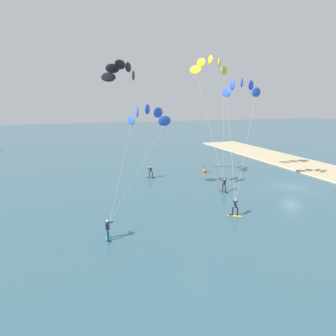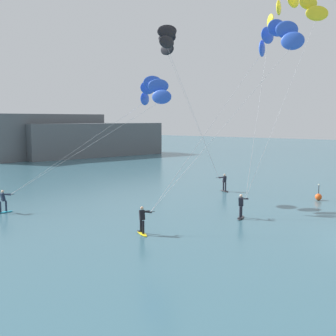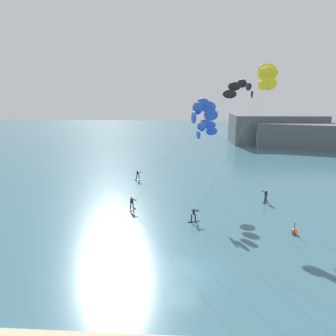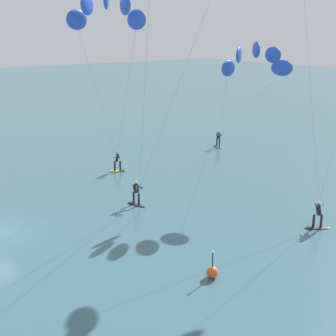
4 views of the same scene
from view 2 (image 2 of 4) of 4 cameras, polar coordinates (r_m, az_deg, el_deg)
name	(u,v)px [view 2 (image 2 of 4)]	position (r m, az deg, el deg)	size (l,w,h in m)	color
kitesurfer_nearshore	(291,17)	(36.84, 15.37, 18.05)	(8.19, 5.24, 16.30)	#333338
kitesurfer_mid_water	(169,45)	(42.30, 0.17, 15.42)	(6.26, 7.22, 15.31)	#333338
kitesurfer_far_out	(270,45)	(30.55, 12.91, 14.98)	(10.01, 7.78, 13.22)	yellow
kitesurfer_downwind	(147,95)	(36.72, -2.71, 9.27)	(12.65, 8.82, 10.30)	#23ADD1
marker_buoy	(318,197)	(39.84, 18.60, -3.48)	(0.56, 0.56, 1.38)	#EA5119
distant_headland	(55,139)	(83.22, -14.21, 3.64)	(32.42, 20.23, 7.57)	slate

